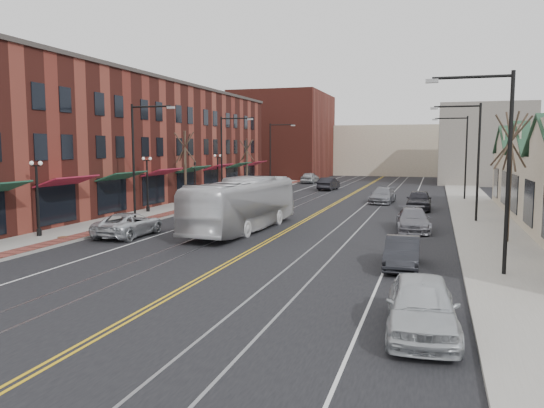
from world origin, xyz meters
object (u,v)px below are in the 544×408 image
Objects in this scene: parked_car_c at (413,220)px; parked_car_d at (419,200)px; transit_bus at (242,205)px; parked_car_a at (422,306)px; parked_suv at (129,224)px; parked_car_b at (402,253)px.

parked_car_c is 1.00× the size of parked_car_d.
parked_car_a is (11.16, -15.70, -0.83)m from transit_bus.
parked_car_a is at bearing 128.93° from transit_bus.
parked_suv is (-5.64, -3.88, -0.94)m from transit_bus.
parked_car_c is (10.15, 3.00, -0.94)m from transit_bus.
parked_car_b is (15.79, -3.66, -0.03)m from parked_suv.
parked_car_d is at bearing 88.88° from parked_car_b.
parked_car_d is at bearing 84.69° from parked_car_c.
parked_car_b is at bearing -95.31° from parked_car_c.
parked_car_a is at bearing -84.07° from parked_car_b.
parked_car_b is 10.53m from parked_car_c.
parked_suv reaches higher than parked_car_b.
parked_suv is at bearing 165.85° from parked_car_b.
parked_car_c reaches higher than parked_car_b.
parked_car_a is 8.23m from parked_car_b.
transit_bus is 10.63m from parked_car_c.
transit_bus is 17.71m from parked_car_d.
transit_bus is 6.91m from parked_suv.
parked_car_d is at bearing 88.34° from parked_car_a.
parked_car_c is (0.00, 10.53, 0.03)m from parked_car_b.
parked_car_b is 22.03m from parked_car_d.
parked_car_c is at bearing -160.03° from transit_bus.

